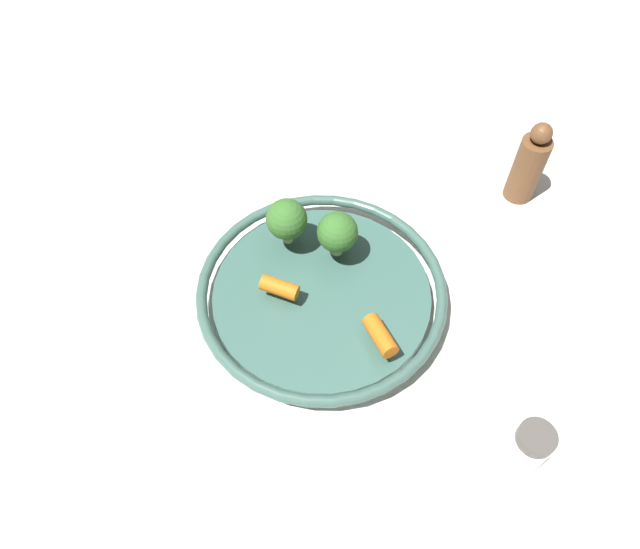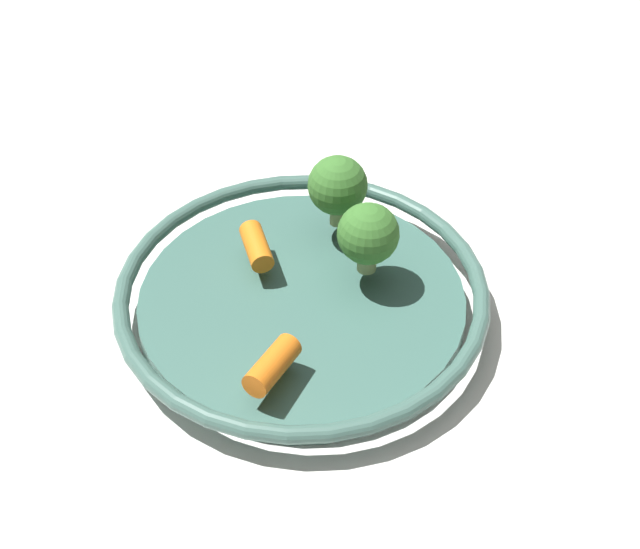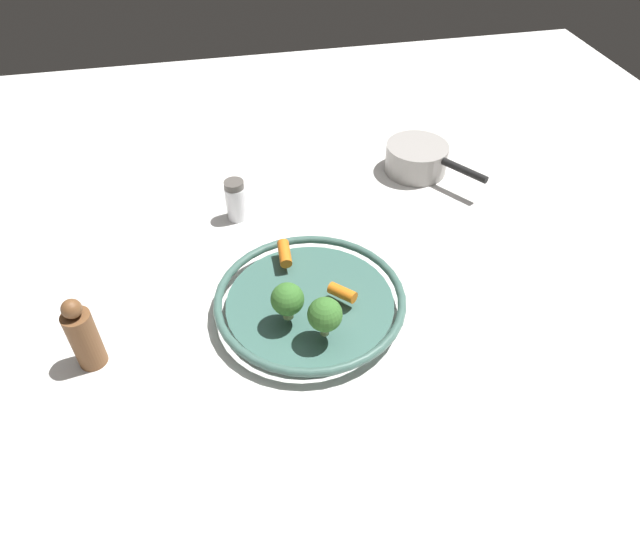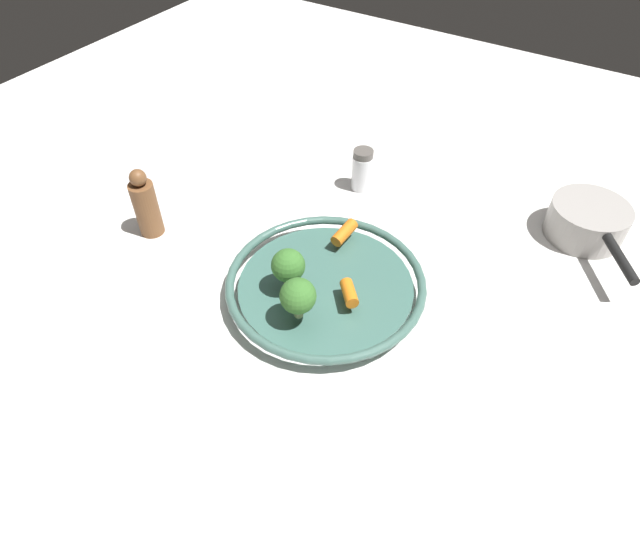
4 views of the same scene
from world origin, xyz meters
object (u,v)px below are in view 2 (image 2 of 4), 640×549
Objects in this scene: baby_carrot_near_rim at (272,365)px; broccoli_floret_small at (368,235)px; serving_bowl at (302,297)px; baby_carrot_center at (256,246)px; broccoli_floret_large at (338,186)px.

broccoli_floret_small reaches higher than baby_carrot_near_rim.
baby_carrot_near_rim reaches higher than serving_bowl.
baby_carrot_center is 0.09m from broccoli_floret_large.
serving_bowl is 0.06m from baby_carrot_center.
baby_carrot_center is 0.68× the size of broccoli_floret_large.
baby_carrot_center is at bearing -106.51° from serving_bowl.
baby_carrot_near_rim is 1.12× the size of baby_carrot_center.
baby_carrot_center is at bearing -146.50° from baby_carrot_near_rim.
baby_carrot_near_rim is at bearing 33.50° from baby_carrot_center.
serving_bowl is at bearing 73.49° from baby_carrot_center.
broccoli_floret_small is (-0.02, 0.09, 0.03)m from baby_carrot_center.
baby_carrot_center is (-0.12, -0.08, -0.00)m from baby_carrot_near_rim.
baby_carrot_near_rim is 0.76× the size of broccoli_floret_large.
broccoli_floret_small is (0.05, 0.05, -0.00)m from broccoli_floret_large.
baby_carrot_near_rim is 0.81× the size of broccoli_floret_small.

